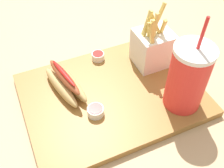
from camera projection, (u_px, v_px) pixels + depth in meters
The scene contains 7 objects.
ground_plane at pixel (112, 100), 0.71m from camera, with size 2.40×2.40×0.02m, color tan.
food_tray at pixel (112, 95), 0.69m from camera, with size 0.44×0.33×0.02m, color olive.
soda_cup at pixel (188, 78), 0.60m from camera, with size 0.09×0.09×0.24m.
fries_basket at pixel (152, 47), 0.73m from camera, with size 0.09×0.09×0.18m.
hot_dog_1 at pixel (65, 83), 0.67m from camera, with size 0.08×0.16×0.06m.
ketchup_cup_1 at pixel (96, 111), 0.63m from camera, with size 0.04×0.04×0.02m.
ketchup_cup_2 at pixel (98, 56), 0.76m from camera, with size 0.04×0.04×0.02m.
Camera 1 is at (-0.18, -0.41, 0.53)m, focal length 43.53 mm.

